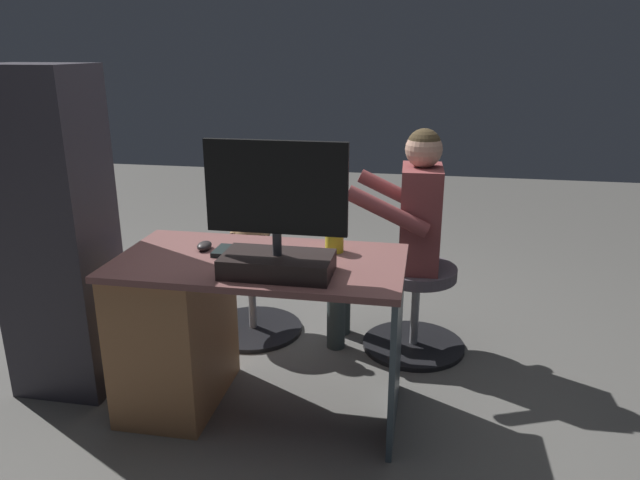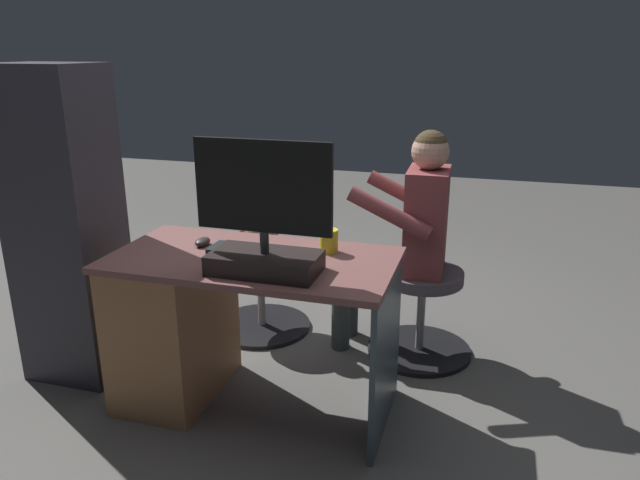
{
  "view_description": "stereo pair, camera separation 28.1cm",
  "coord_description": "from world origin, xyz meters",
  "px_view_note": "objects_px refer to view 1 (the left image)",
  "views": [
    {
      "loc": [
        -0.68,
        2.62,
        1.57
      ],
      "look_at": [
        -0.19,
        -0.01,
        0.7
      ],
      "focal_mm": 33.25,
      "sensor_mm": 36.0,
      "label": 1
    },
    {
      "loc": [
        -0.95,
        2.56,
        1.57
      ],
      "look_at": [
        -0.19,
        -0.01,
        0.7
      ],
      "focal_mm": 33.25,
      "sensor_mm": 36.0,
      "label": 2
    }
  ],
  "objects_px": {
    "teddy_bear": "(250,228)",
    "desk": "(195,325)",
    "cup": "(334,240)",
    "tv_remote": "(232,253)",
    "office_chair_teddy": "(252,290)",
    "monitor": "(277,234)",
    "person": "(401,224)",
    "computer_mouse": "(204,246)",
    "keyboard": "(263,253)",
    "visitor_chair": "(415,304)"
  },
  "relations": [
    {
      "from": "teddy_bear",
      "to": "person",
      "type": "bearing_deg",
      "value": 177.27
    },
    {
      "from": "monitor",
      "to": "keyboard",
      "type": "distance_m",
      "value": 0.28
    },
    {
      "from": "office_chair_teddy",
      "to": "visitor_chair",
      "type": "distance_m",
      "value": 0.92
    },
    {
      "from": "computer_mouse",
      "to": "teddy_bear",
      "type": "distance_m",
      "value": 0.67
    },
    {
      "from": "cup",
      "to": "tv_remote",
      "type": "xyz_separation_m",
      "value": [
        0.43,
        0.12,
        -0.04
      ]
    },
    {
      "from": "keyboard",
      "to": "desk",
      "type": "bearing_deg",
      "value": 9.15
    },
    {
      "from": "office_chair_teddy",
      "to": "visitor_chair",
      "type": "bearing_deg",
      "value": 178.01
    },
    {
      "from": "visitor_chair",
      "to": "person",
      "type": "bearing_deg",
      "value": -1.99
    },
    {
      "from": "teddy_bear",
      "to": "tv_remote",
      "type": "bearing_deg",
      "value": 100.92
    },
    {
      "from": "keyboard",
      "to": "computer_mouse",
      "type": "relative_size",
      "value": 4.38
    },
    {
      "from": "desk",
      "to": "computer_mouse",
      "type": "height_order",
      "value": "computer_mouse"
    },
    {
      "from": "keyboard",
      "to": "person",
      "type": "relative_size",
      "value": 0.35
    },
    {
      "from": "computer_mouse",
      "to": "person",
      "type": "height_order",
      "value": "person"
    },
    {
      "from": "monitor",
      "to": "tv_remote",
      "type": "bearing_deg",
      "value": -36.16
    },
    {
      "from": "keyboard",
      "to": "monitor",
      "type": "bearing_deg",
      "value": 120.5
    },
    {
      "from": "teddy_bear",
      "to": "desk",
      "type": "bearing_deg",
      "value": 86.83
    },
    {
      "from": "monitor",
      "to": "teddy_bear",
      "type": "bearing_deg",
      "value": -66.46
    },
    {
      "from": "tv_remote",
      "to": "visitor_chair",
      "type": "relative_size",
      "value": 0.27
    },
    {
      "from": "cup",
      "to": "teddy_bear",
      "type": "distance_m",
      "value": 0.83
    },
    {
      "from": "monitor",
      "to": "person",
      "type": "relative_size",
      "value": 0.46
    },
    {
      "from": "keyboard",
      "to": "teddy_bear",
      "type": "height_order",
      "value": "teddy_bear"
    },
    {
      "from": "office_chair_teddy",
      "to": "person",
      "type": "xyz_separation_m",
      "value": [
        -0.83,
        0.03,
        0.44
      ]
    },
    {
      "from": "monitor",
      "to": "teddy_bear",
      "type": "relative_size",
      "value": 1.67
    },
    {
      "from": "teddy_bear",
      "to": "office_chair_teddy",
      "type": "bearing_deg",
      "value": 90.0
    },
    {
      "from": "desk",
      "to": "teddy_bear",
      "type": "distance_m",
      "value": 0.78
    },
    {
      "from": "tv_remote",
      "to": "office_chair_teddy",
      "type": "distance_m",
      "value": 0.85
    },
    {
      "from": "desk",
      "to": "cup",
      "type": "bearing_deg",
      "value": -165.58
    },
    {
      "from": "monitor",
      "to": "person",
      "type": "bearing_deg",
      "value": -117.36
    },
    {
      "from": "visitor_chair",
      "to": "computer_mouse",
      "type": "bearing_deg",
      "value": 33.71
    },
    {
      "from": "office_chair_teddy",
      "to": "teddy_bear",
      "type": "xyz_separation_m",
      "value": [
        0.0,
        -0.01,
        0.37
      ]
    },
    {
      "from": "monitor",
      "to": "visitor_chair",
      "type": "xyz_separation_m",
      "value": [
        -0.54,
        -0.85,
        -0.62
      ]
    },
    {
      "from": "computer_mouse",
      "to": "office_chair_teddy",
      "type": "height_order",
      "value": "computer_mouse"
    },
    {
      "from": "desk",
      "to": "teddy_bear",
      "type": "relative_size",
      "value": 3.72
    },
    {
      "from": "cup",
      "to": "office_chair_teddy",
      "type": "xyz_separation_m",
      "value": [
        0.56,
        -0.57,
        -0.51
      ]
    },
    {
      "from": "monitor",
      "to": "office_chair_teddy",
      "type": "bearing_deg",
      "value": -66.21
    },
    {
      "from": "computer_mouse",
      "to": "visitor_chair",
      "type": "distance_m",
      "value": 1.21
    },
    {
      "from": "keyboard",
      "to": "cup",
      "type": "xyz_separation_m",
      "value": [
        -0.29,
        -0.11,
        0.04
      ]
    },
    {
      "from": "visitor_chair",
      "to": "monitor",
      "type": "bearing_deg",
      "value": 57.65
    },
    {
      "from": "monitor",
      "to": "teddy_bear",
      "type": "distance_m",
      "value": 1.0
    },
    {
      "from": "computer_mouse",
      "to": "cup",
      "type": "bearing_deg",
      "value": -172.28
    },
    {
      "from": "keyboard",
      "to": "tv_remote",
      "type": "height_order",
      "value": "keyboard"
    },
    {
      "from": "computer_mouse",
      "to": "person",
      "type": "relative_size",
      "value": 0.08
    },
    {
      "from": "cup",
      "to": "tv_remote",
      "type": "bearing_deg",
      "value": 15.76
    },
    {
      "from": "cup",
      "to": "office_chair_teddy",
      "type": "bearing_deg",
      "value": -45.47
    },
    {
      "from": "desk",
      "to": "office_chair_teddy",
      "type": "distance_m",
      "value": 0.74
    },
    {
      "from": "keyboard",
      "to": "teddy_bear",
      "type": "relative_size",
      "value": 1.28
    },
    {
      "from": "visitor_chair",
      "to": "cup",
      "type": "bearing_deg",
      "value": 56.5
    },
    {
      "from": "tv_remote",
      "to": "desk",
      "type": "bearing_deg",
      "value": -1.24
    },
    {
      "from": "office_chair_teddy",
      "to": "person",
      "type": "relative_size",
      "value": 0.47
    },
    {
      "from": "tv_remote",
      "to": "teddy_bear",
      "type": "distance_m",
      "value": 0.73
    }
  ]
}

